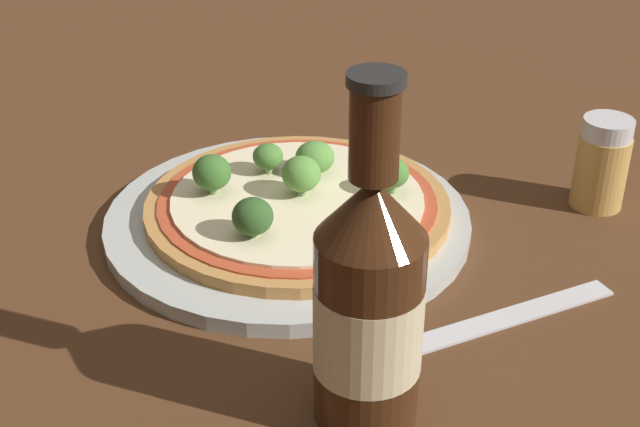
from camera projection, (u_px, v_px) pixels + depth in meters
ground_plane at (294, 211)px, 0.74m from camera, size 3.00×3.00×0.00m
plate at (288, 220)px, 0.71m from camera, size 0.29×0.29×0.01m
pizza at (298, 204)px, 0.71m from camera, size 0.24×0.24×0.01m
broccoli_floret_0 at (317, 158)px, 0.73m from camera, size 0.03×0.03×0.03m
broccoli_floret_1 at (253, 217)px, 0.65m from camera, size 0.03×0.03×0.03m
broccoli_floret_2 at (301, 174)px, 0.70m from camera, size 0.03×0.03×0.03m
broccoli_floret_3 at (271, 155)px, 0.74m from camera, size 0.03×0.03×0.03m
broccoli_floret_4 at (212, 173)px, 0.70m from camera, size 0.03×0.03×0.03m
broccoli_floret_5 at (392, 173)px, 0.70m from camera, size 0.03×0.03×0.03m
beer_bottle at (369, 303)px, 0.49m from camera, size 0.06×0.06×0.21m
pepper_shaker at (602, 164)px, 0.73m from camera, size 0.04×0.04×0.08m
fork at (507, 317)px, 0.61m from camera, size 0.08×0.17×0.00m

